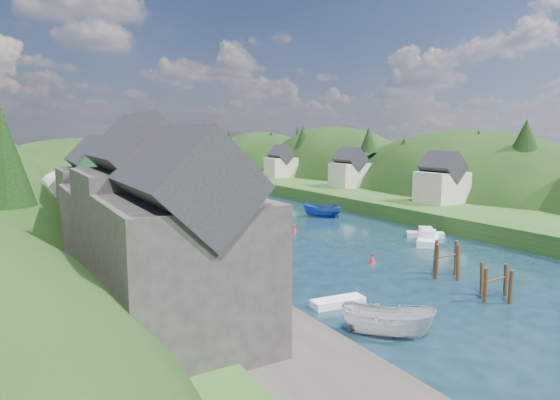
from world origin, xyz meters
TOP-DOWN VIEW (x-y plane):
  - ground at (0.00, 50.00)m, footprint 600.00×600.00m
  - hillside_right at (45.00, 75.00)m, footprint 36.00×245.56m
  - far_hills at (1.22, 174.01)m, footprint 103.00×68.00m
  - hill_trees at (0.16, 65.13)m, footprint 92.11×147.73m
  - quay_left at (-24.00, 20.00)m, footprint 12.00×110.00m
  - terrace_left_grass at (-31.00, 20.00)m, footprint 12.00×110.00m
  - quayside_buildings at (-26.00, 6.39)m, footprint 8.00×35.84m
  - boat_sheds at (-26.00, 39.00)m, footprint 7.00×21.00m
  - terrace_right at (25.00, 40.00)m, footprint 16.00×120.00m
  - right_bank_cottages at (28.00, 48.33)m, footprint 9.00×59.24m
  - piling_cluster_near at (-0.05, -6.90)m, footprint 3.13×2.93m
  - piling_cluster_far at (1.39, -0.69)m, footprint 3.19×2.97m
  - channel_buoy_near at (-1.40, 6.52)m, footprint 0.70×0.70m
  - channel_buoy_far at (-0.03, 24.07)m, footprint 0.70×0.70m
  - moored_boats at (-1.62, 21.06)m, footprint 37.39×94.90m

SIDE VIEW (x-z plane):
  - far_hills at x=1.22m, z-range -32.80..11.20m
  - hillside_right at x=45.00m, z-range -31.41..16.59m
  - ground at x=0.00m, z-range 0.00..0.00m
  - channel_buoy_near at x=-1.40m, z-range -0.07..1.03m
  - channel_buoy_far at x=-0.03m, z-range -0.07..1.03m
  - moored_boats at x=-1.62m, z-range -0.53..1.96m
  - quay_left at x=-24.00m, z-range 0.00..2.00m
  - piling_cluster_near at x=-0.05m, z-range -0.57..2.84m
  - terrace_right at x=25.00m, z-range 0.00..2.40m
  - terrace_left_grass at x=-31.00m, z-range 0.00..2.50m
  - piling_cluster_far at x=1.39m, z-range -0.57..3.37m
  - boat_sheds at x=-26.00m, z-range 1.52..9.02m
  - right_bank_cottages at x=28.00m, z-range 1.64..10.05m
  - quayside_buildings at x=-26.00m, z-range 0.64..13.54m
  - hill_trees at x=0.16m, z-range 4.71..17.49m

